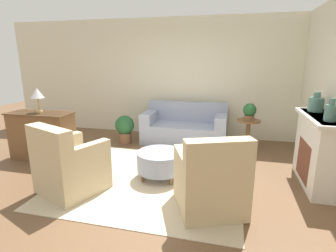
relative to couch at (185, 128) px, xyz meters
The scene contains 15 objects.
ground_plane 2.08m from the couch, 94.84° to the right, with size 16.00×16.00×0.00m, color brown.
wall_back 1.26m from the couch, 105.44° to the left, with size 9.24×0.12×2.80m.
rug 2.08m from the couch, 94.84° to the right, with size 2.79×2.55×0.01m.
couch is the anchor object (origin of this frame).
armchair_left 2.95m from the couch, 113.32° to the right, with size 1.02×1.02×1.00m.
armchair_right 2.83m from the couch, 73.16° to the right, with size 1.02×1.02×1.00m.
ottoman_table 1.94m from the couch, 91.26° to the right, with size 0.74×0.74×0.43m.
side_table 1.39m from the couch, 10.87° to the right, with size 0.47×0.47×0.65m.
fireplace 2.80m from the couch, 35.08° to the right, with size 0.44×1.31×1.07m.
dresser 2.95m from the couch, 145.85° to the right, with size 1.20×0.50×0.90m.
vase_mantel_near 2.74m from the couch, 29.29° to the right, with size 0.22×0.22×0.30m.
vase_mantel_far 3.10m from the couch, 40.49° to the right, with size 0.16×0.16×0.30m.
potted_plant_on_side_table 1.48m from the couch, 10.87° to the right, with size 0.26×0.26×0.34m.
potted_plant_floor 1.36m from the couch, 163.66° to the right, with size 0.43×0.43×0.63m.
table_lamp 3.08m from the couch, 145.85° to the right, with size 0.24×0.24×0.45m.
Camera 1 is at (1.19, -3.63, 1.86)m, focal length 28.00 mm.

